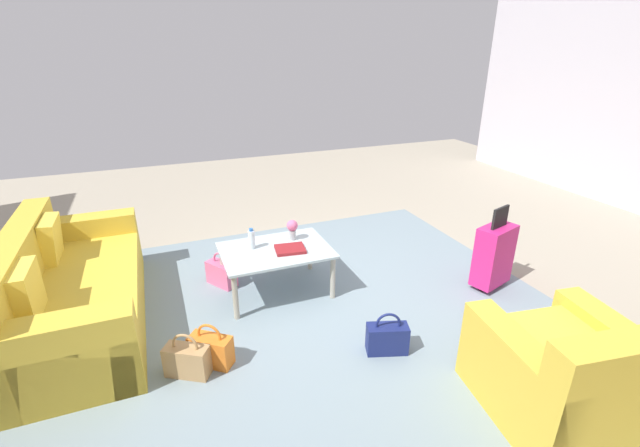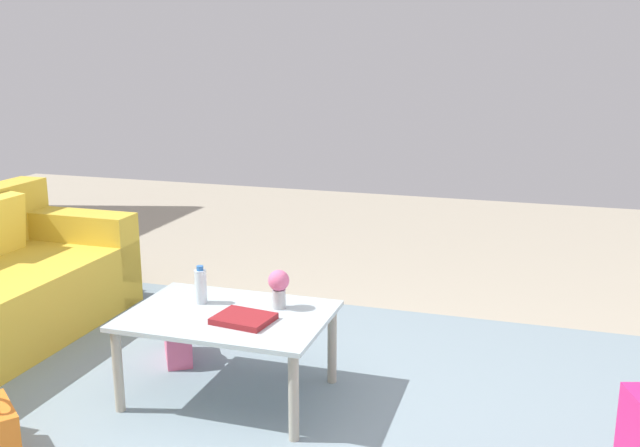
% 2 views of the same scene
% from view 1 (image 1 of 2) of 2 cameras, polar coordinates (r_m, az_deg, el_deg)
% --- Properties ---
extents(ground_plane, '(12.00, 12.00, 0.00)m').
position_cam_1_polar(ground_plane, '(4.01, 1.96, -11.36)').
color(ground_plane, '#A89E89').
extents(area_rug, '(5.20, 4.40, 0.01)m').
position_cam_1_polar(area_rug, '(3.69, -5.63, -14.80)').
color(area_rug, gray).
rests_on(area_rug, ground).
extents(couch, '(0.96, 2.14, 0.86)m').
position_cam_1_polar(couch, '(4.20, -30.75, -8.30)').
color(couch, gold).
rests_on(couch, ground).
extents(armchair, '(1.06, 1.06, 0.84)m').
position_cam_1_polar(armchair, '(3.27, 30.43, -17.60)').
color(armchair, gold).
rests_on(armchair, ground).
extents(coffee_table, '(1.02, 0.72, 0.46)m').
position_cam_1_polar(coffee_table, '(4.10, -5.93, -4.14)').
color(coffee_table, silver).
rests_on(coffee_table, ground).
extents(water_bottle, '(0.06, 0.06, 0.20)m').
position_cam_1_polar(water_bottle, '(4.08, -9.11, -2.09)').
color(water_bottle, silver).
rests_on(water_bottle, coffee_table).
extents(coffee_table_book, '(0.30, 0.26, 0.03)m').
position_cam_1_polar(coffee_table_book, '(4.02, -4.01, -3.42)').
color(coffee_table_book, maroon).
rests_on(coffee_table_book, coffee_table).
extents(flower_vase, '(0.11, 0.11, 0.21)m').
position_cam_1_polar(flower_vase, '(4.21, -3.72, -0.60)').
color(flower_vase, '#B2B7BC').
rests_on(flower_vase, coffee_table).
extents(suitcase_magenta, '(0.45, 0.33, 0.85)m').
position_cam_1_polar(suitcase_magenta, '(4.50, 22.16, -3.86)').
color(suitcase_magenta, '#D12375').
rests_on(suitcase_magenta, ground).
extents(handbag_orange, '(0.34, 0.31, 0.36)m').
position_cam_1_polar(handbag_orange, '(3.44, -14.34, -15.99)').
color(handbag_orange, orange).
rests_on(handbag_orange, ground).
extents(handbag_pink, '(0.29, 0.35, 0.36)m').
position_cam_1_polar(handbag_pink, '(4.43, -13.00, -6.48)').
color(handbag_pink, pink).
rests_on(handbag_pink, ground).
extents(handbag_tan, '(0.35, 0.29, 0.36)m').
position_cam_1_polar(handbag_tan, '(3.40, -17.28, -16.99)').
color(handbag_tan, tan).
rests_on(handbag_tan, ground).
extents(handbag_navy, '(0.35, 0.23, 0.36)m').
position_cam_1_polar(handbag_navy, '(3.49, 8.96, -14.85)').
color(handbag_navy, navy).
rests_on(handbag_navy, ground).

